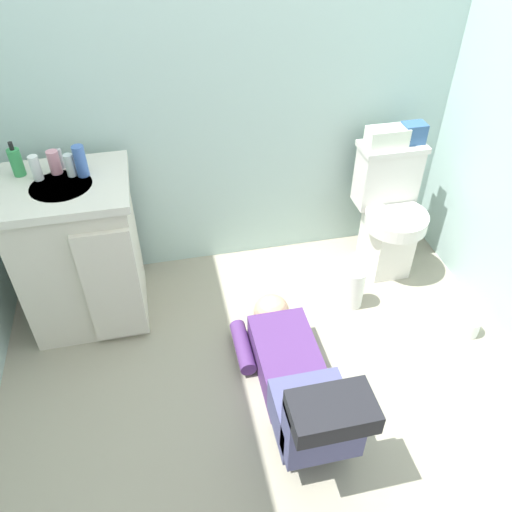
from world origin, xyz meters
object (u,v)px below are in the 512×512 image
Objects in this scene: tissue_box at (387,137)px; bottle_blue at (81,161)px; faucet at (61,159)px; toilet_paper_roll at (469,326)px; toiletry_bag at (413,133)px; person_plumber at (298,381)px; vanity_cabinet at (81,252)px; paper_towel_roll at (354,288)px; bottle_clear at (70,165)px; bottle_white at (36,168)px; bottle_pink at (54,162)px; soap_dispenser at (16,162)px; toilet at (388,212)px.

bottle_blue is (-1.56, -0.10, 0.09)m from tissue_box.
faucet reaches higher than toilet_paper_roll.
toiletry_bag is 1.07m from toilet_paper_roll.
bottle_blue is (-0.82, 0.88, 0.72)m from person_plumber.
vanity_cabinet is 8.20× the size of faucet.
paper_towel_roll is 0.62m from toilet_paper_roll.
bottle_clear is (-0.87, 0.89, 0.70)m from person_plumber.
bottle_blue reaches higher than tissue_box.
faucet is 0.85× the size of bottle_white.
toiletry_bag is at bearing 98.89° from toilet_paper_roll.
tissue_box is 1.69m from bottle_pink.
person_plumber is 1.62m from soap_dispenser.
bottle_white is at bearing -141.18° from faucet.
soap_dispenser is at bearing -173.99° from faucet.
tissue_box is (1.66, 0.16, 0.38)m from vanity_cabinet.
bottle_pink is (-0.03, 0.11, 0.46)m from vanity_cabinet.
bottle_white is at bearing 139.04° from person_plumber.
bottle_white is (-0.10, -0.08, 0.01)m from faucet.
bottle_pink is 1.66m from paper_towel_roll.
bottle_blue is at bearing -11.91° from bottle_clear.
bottle_white is at bearing 148.05° from vanity_cabinet.
bottle_white reaches higher than bottle_clear.
tissue_box reaches higher than toilet_paper_roll.
toiletry_bag is at bearing 3.37° from bottle_blue.
tissue_box is at bearing 52.91° from person_plumber.
faucet is at bearing 177.38° from toilet.
bottle_clear is at bearing 56.91° from vanity_cabinet.
toilet is at bearing 0.37° from bottle_blue.
paper_towel_roll is (1.43, -0.36, -0.76)m from bottle_pink.
bottle_clear is 0.97× the size of toilet_paper_roll.
soap_dispenser is (-2.00, -0.03, 0.08)m from toiletry_bag.
person_plumber is at bearing -46.97° from bottle_blue.
toilet is 0.91× the size of vanity_cabinet.
vanity_cabinet is at bearing 162.99° from toilet_paper_roll.
bottle_pink is at bearing -6.48° from soap_dispenser.
bottle_blue reaches higher than person_plumber.
tissue_box is 1.62m from bottle_clear.
vanity_cabinet reaches higher than paper_towel_roll.
tissue_box reaches higher than paper_towel_roll.
vanity_cabinet is at bearing -88.69° from faucet.
toilet_paper_roll is at bearing -81.11° from toiletry_bag.
bottle_pink reaches higher than bottle_clear.
bottle_white reaches higher than toilet.
toilet is 1.78m from faucet.
bottle_white reaches higher than toilet_paper_roll.
bottle_clear is (-1.66, 0.00, 0.51)m from toilet.
bottle_blue is 1.55m from paper_towel_roll.
bottle_pink reaches higher than vanity_cabinet.
paper_towel_roll is (1.36, -0.32, -0.75)m from bottle_clear.
vanity_cabinet is 6.95× the size of bottle_white.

